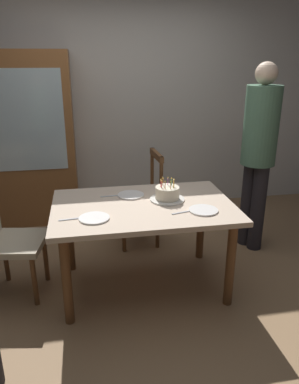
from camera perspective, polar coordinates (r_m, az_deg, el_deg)
ground at (r=3.21m, az=-0.91°, el=-14.21°), size 6.40×6.40×0.00m
back_wall at (r=4.52m, az=-4.93°, el=13.56°), size 6.40×0.10×2.60m
dining_table at (r=2.90m, az=-0.97°, el=-3.70°), size 1.41×0.93×0.74m
birthday_cake at (r=2.94m, az=2.79°, el=-0.31°), size 0.28×0.28×0.18m
plate_near_celebrant at (r=2.64m, az=-8.62°, el=-4.04°), size 0.22×0.22×0.01m
plate_far_side at (r=3.04m, az=-2.93°, el=-0.47°), size 0.22×0.22×0.01m
plate_near_guest at (r=2.77m, az=8.41°, el=-2.82°), size 0.22×0.22×0.01m
fork_near_celebrant at (r=2.66m, az=-12.09°, el=-4.15°), size 0.18×0.04×0.01m
fork_far_side at (r=3.04m, az=-5.96°, el=-0.61°), size 0.18×0.02×0.01m
fork_near_guest at (r=2.72m, az=5.22°, el=-3.15°), size 0.18×0.06×0.01m
chair_spindle_back at (r=3.70m, az=-1.47°, el=-1.33°), size 0.46×0.46×0.95m
chair_upholstered at (r=3.08m, az=-21.93°, el=-6.01°), size 0.51×0.51×0.95m
person_guest at (r=3.59m, az=16.68°, el=6.66°), size 0.32×0.32×1.79m
china_cabinet at (r=4.31m, az=-19.01°, el=7.56°), size 1.10×0.45×1.90m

